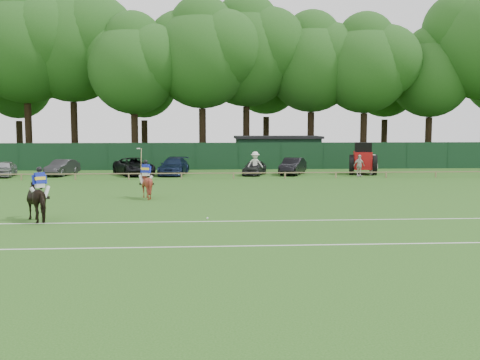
{
  "coord_description": "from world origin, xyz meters",
  "views": [
    {
      "loc": [
        -1.36,
        -24.97,
        4.19
      ],
      "look_at": [
        0.5,
        3.0,
        1.4
      ],
      "focal_mm": 42.0,
      "sensor_mm": 36.0,
      "label": 1
    }
  ],
  "objects": [
    {
      "name": "tree_row",
      "position": [
        2.0,
        35.0,
        0.0
      ],
      "size": [
        96.0,
        12.0,
        21.0
      ],
      "primitive_type": null,
      "color": "#26561C",
      "rests_on": "ground"
    },
    {
      "name": "rider_dark",
      "position": [
        -8.41,
        -0.32,
        1.72
      ],
      "size": [
        0.84,
        0.66,
        1.41
      ],
      "rotation": [
        0.0,
        0.0,
        3.76
      ],
      "color": "silver",
      "rests_on": "ground"
    },
    {
      "name": "spectator_mid",
      "position": [
        11.21,
        19.34,
        0.88
      ],
      "size": [
        1.11,
        0.77,
        1.75
      ],
      "primitive_type": "imported",
      "rotation": [
        0.0,
        0.0,
        0.36
      ],
      "color": "beige",
      "rests_on": "ground"
    },
    {
      "name": "utility_shed",
      "position": [
        6.0,
        30.0,
        1.54
      ],
      "size": [
        8.4,
        4.4,
        3.04
      ],
      "color": "#14331E",
      "rests_on": "ground"
    },
    {
      "name": "estate_black",
      "position": [
        6.16,
        21.43,
        0.7
      ],
      "size": [
        2.97,
        4.47,
        1.39
      ],
      "primitive_type": "imported",
      "rotation": [
        0.0,
        0.0,
        -0.39
      ],
      "color": "black",
      "rests_on": "ground"
    },
    {
      "name": "hatch_grey",
      "position": [
        2.91,
        21.16,
        0.62
      ],
      "size": [
        2.56,
        3.9,
        1.23
      ],
      "primitive_type": "imported",
      "rotation": [
        0.0,
        0.0,
        -0.33
      ],
      "color": "#2C2C2E",
      "rests_on": "ground"
    },
    {
      "name": "perimeter_fence",
      "position": [
        0.0,
        27.0,
        1.25
      ],
      "size": [
        92.08,
        0.08,
        2.5
      ],
      "color": "#14351E",
      "rests_on": "ground"
    },
    {
      "name": "sedan_grey",
      "position": [
        -12.89,
        21.74,
        0.65
      ],
      "size": [
        2.23,
        4.17,
        1.3
      ],
      "primitive_type": "imported",
      "rotation": [
        0.0,
        0.0,
        -0.22
      ],
      "color": "#28282A",
      "rests_on": "ground"
    },
    {
      "name": "ground",
      "position": [
        0.0,
        0.0,
        0.0
      ],
      "size": [
        160.0,
        160.0,
        0.0
      ],
      "primitive_type": "plane",
      "color": "#1E4C14",
      "rests_on": "ground"
    },
    {
      "name": "pitch_rail",
      "position": [
        0.0,
        18.0,
        0.45
      ],
      "size": [
        62.1,
        0.1,
        0.5
      ],
      "color": "#997F5B",
      "rests_on": "ground"
    },
    {
      "name": "tractor",
      "position": [
        12.08,
        21.33,
        1.27
      ],
      "size": [
        2.79,
        3.58,
        2.68
      ],
      "rotation": [
        0.0,
        0.0,
        -0.23
      ],
      "color": "#B41012",
      "rests_on": "ground"
    },
    {
      "name": "pitch_lines",
      "position": [
        0.0,
        -3.5,
        0.01
      ],
      "size": [
        60.0,
        5.1,
        0.01
      ],
      "color": "silver",
      "rests_on": "ground"
    },
    {
      "name": "horse_chestnut",
      "position": [
        -4.59,
        6.89,
        0.81
      ],
      "size": [
        1.76,
        1.85,
        1.62
      ],
      "primitive_type": "imported",
      "rotation": [
        0.0,
        0.0,
        2.76
      ],
      "color": "maroon",
      "rests_on": "ground"
    },
    {
      "name": "suv_black",
      "position": [
        -7.03,
        21.63,
        0.72
      ],
      "size": [
        4.31,
        5.69,
        1.44
      ],
      "primitive_type": "imported",
      "rotation": [
        0.0,
        0.0,
        0.43
      ],
      "color": "black",
      "rests_on": "ground"
    },
    {
      "name": "spectator_left",
      "position": [
        2.9,
        20.48,
        0.99
      ],
      "size": [
        1.36,
        0.9,
        1.97
      ],
      "primitive_type": "imported",
      "rotation": [
        0.0,
        0.0,
        0.14
      ],
      "color": "silver",
      "rests_on": "ground"
    },
    {
      "name": "horse_dark",
      "position": [
        -8.42,
        -0.31,
        0.92
      ],
      "size": [
        2.07,
        2.35,
        1.84
      ],
      "primitive_type": "imported",
      "rotation": [
        0.0,
        0.0,
        3.76
      ],
      "color": "black",
      "rests_on": "ground"
    },
    {
      "name": "polo_ball",
      "position": [
        -1.17,
        -0.39,
        0.04
      ],
      "size": [
        0.09,
        0.09,
        0.09
      ],
      "primitive_type": "sphere",
      "color": "silver",
      "rests_on": "ground"
    },
    {
      "name": "rider_chestnut",
      "position": [
        -4.59,
        6.88,
        1.55
      ],
      "size": [
        0.91,
        0.76,
        2.05
      ],
      "rotation": [
        0.0,
        0.0,
        2.76
      ],
      "color": "silver",
      "rests_on": "ground"
    },
    {
      "name": "sedan_silver",
      "position": [
        -17.24,
        20.97,
        0.64
      ],
      "size": [
        1.99,
        3.92,
        1.28
      ],
      "primitive_type": "imported",
      "rotation": [
        0.0,
        0.0,
        0.13
      ],
      "color": "#9EA0A3",
      "rests_on": "ground"
    },
    {
      "name": "spectator_right",
      "position": [
        12.76,
        20.55,
        0.86
      ],
      "size": [
        1.0,
        0.94,
        1.72
      ],
      "primitive_type": "imported",
      "rotation": [
        0.0,
        0.0,
        -0.64
      ],
      "color": "beige",
      "rests_on": "ground"
    },
    {
      "name": "sedan_navy",
      "position": [
        -3.77,
        21.73,
        0.71
      ],
      "size": [
        2.65,
        5.14,
        1.42
      ],
      "primitive_type": "imported",
      "rotation": [
        0.0,
        0.0,
        -0.14
      ],
      "color": "#121D38",
      "rests_on": "ground"
    }
  ]
}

